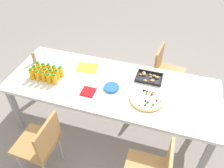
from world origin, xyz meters
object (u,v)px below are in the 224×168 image
(juice_bottle_9, at_px, (57,75))
(juice_bottle_10, at_px, (38,67))
(juice_bottle_8, at_px, (51,74))
(napkin_stack, at_px, (88,92))
(juice_bottle_0, at_px, (32,74))
(juice_bottle_11, at_px, (44,68))
(plate_stack, at_px, (111,88))
(juice_bottle_3, at_px, (49,78))
(juice_bottle_12, at_px, (49,69))
(paper_folder, at_px, (88,68))
(party_table, at_px, (111,88))
(snack_tray, at_px, (149,78))
(chair_near_left, at_px, (41,142))
(juice_bottle_7, at_px, (46,73))
(juice_bottle_6, at_px, (40,72))
(chair_far_right, at_px, (165,70))
(juice_bottle_1, at_px, (38,76))
(fruit_pizza, at_px, (147,99))
(juice_bottle_4, at_px, (55,79))
(juice_bottle_13, at_px, (55,70))
(juice_bottle_2, at_px, (43,76))
(juice_bottle_5, at_px, (35,71))
(cardboard_tube, at_px, (34,58))
(juice_bottle_14, at_px, (61,72))

(juice_bottle_9, relative_size, juice_bottle_10, 1.10)
(juice_bottle_8, xyz_separation_m, napkin_stack, (0.50, -0.09, -0.06))
(juice_bottle_0, xyz_separation_m, juice_bottle_11, (0.08, 0.14, -0.00))
(juice_bottle_9, relative_size, plate_stack, 0.84)
(juice_bottle_3, bearing_deg, juice_bottle_0, 178.34)
(juice_bottle_12, bearing_deg, napkin_stack, -16.74)
(paper_folder, bearing_deg, party_table, -29.28)
(juice_bottle_8, distance_m, snack_tray, 1.16)
(juice_bottle_0, height_order, napkin_stack, juice_bottle_0)
(chair_near_left, xyz_separation_m, juice_bottle_7, (-0.28, 0.71, 0.30))
(juice_bottle_6, distance_m, napkin_stack, 0.66)
(party_table, relative_size, juice_bottle_7, 18.27)
(chair_far_right, relative_size, juice_bottle_9, 5.59)
(juice_bottle_1, relative_size, fruit_pizza, 0.38)
(juice_bottle_4, height_order, juice_bottle_11, same)
(juice_bottle_3, relative_size, juice_bottle_8, 0.95)
(chair_far_right, height_order, juice_bottle_11, juice_bottle_11)
(party_table, xyz_separation_m, juice_bottle_4, (-0.63, -0.18, 0.12))
(juice_bottle_11, distance_m, juice_bottle_13, 0.14)
(juice_bottle_10, bearing_deg, juice_bottle_1, -62.04)
(juice_bottle_10, height_order, snack_tray, juice_bottle_10)
(juice_bottle_12, xyz_separation_m, snack_tray, (1.18, 0.27, -0.05))
(juice_bottle_2, distance_m, juice_bottle_5, 0.17)
(juice_bottle_3, xyz_separation_m, paper_folder, (0.31, 0.39, -0.06))
(juice_bottle_0, distance_m, juice_bottle_13, 0.26)
(juice_bottle_11, bearing_deg, party_table, 2.09)
(juice_bottle_7, relative_size, paper_folder, 0.52)
(juice_bottle_11, xyz_separation_m, snack_tray, (1.25, 0.27, -0.05))
(napkin_stack, height_order, paper_folder, napkin_stack)
(juice_bottle_8, distance_m, juice_bottle_10, 0.24)
(chair_far_right, distance_m, cardboard_tube, 1.80)
(juice_bottle_12, xyz_separation_m, napkin_stack, (0.58, -0.17, -0.06))
(juice_bottle_10, bearing_deg, plate_stack, -2.31)
(party_table, bearing_deg, snack_tray, 30.73)
(juice_bottle_13, xyz_separation_m, cardboard_tube, (-0.37, 0.14, 0.01))
(plate_stack, xyz_separation_m, napkin_stack, (-0.23, -0.14, -0.01))
(juice_bottle_12, bearing_deg, juice_bottle_3, -61.67)
(juice_bottle_10, bearing_deg, paper_folder, 23.36)
(fruit_pizza, bearing_deg, juice_bottle_4, -176.89)
(juice_bottle_6, relative_size, napkin_stack, 0.95)
(party_table, height_order, napkin_stack, napkin_stack)
(juice_bottle_10, relative_size, cardboard_tube, 0.89)
(chair_near_left, distance_m, juice_bottle_5, 0.88)
(juice_bottle_13, bearing_deg, paper_folder, 36.60)
(juice_bottle_2, distance_m, napkin_stack, 0.57)
(juice_bottle_0, bearing_deg, juice_bottle_14, 25.57)
(chair_far_right, height_order, juice_bottle_2, juice_bottle_2)
(juice_bottle_2, relative_size, napkin_stack, 0.95)
(juice_bottle_0, relative_size, juice_bottle_10, 1.08)
(fruit_pizza, relative_size, paper_folder, 1.43)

